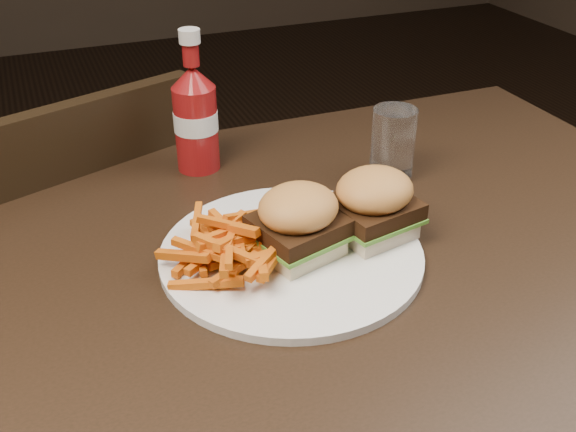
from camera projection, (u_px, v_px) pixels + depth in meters
name	position (u px, v px, depth m)	size (l,w,h in m)	color
dining_table	(272.00, 289.00, 0.75)	(1.20, 0.80, 0.04)	black
chair_far	(62.00, 294.00, 1.23)	(0.40, 0.40, 0.04)	black
plate	(291.00, 254.00, 0.77)	(0.30, 0.30, 0.01)	white
sandwich_half_a	(298.00, 244.00, 0.76)	(0.08, 0.08, 0.02)	beige
sandwich_half_b	(372.00, 226.00, 0.79)	(0.08, 0.08, 0.02)	beige
fries_pile	(232.00, 245.00, 0.74)	(0.12, 0.12, 0.05)	#B8370E
ketchup_bottle	(196.00, 129.00, 0.94)	(0.06, 0.06, 0.12)	maroon
tumbler	(393.00, 142.00, 0.91)	(0.06, 0.06, 0.09)	white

